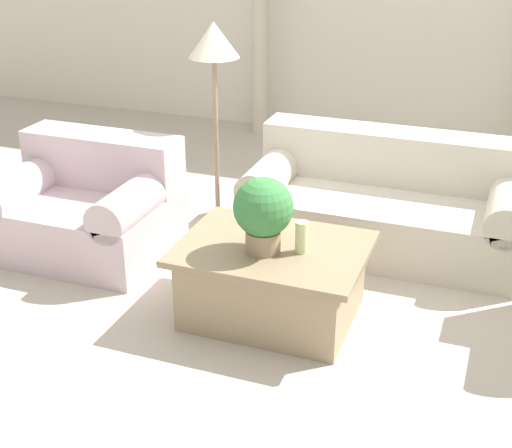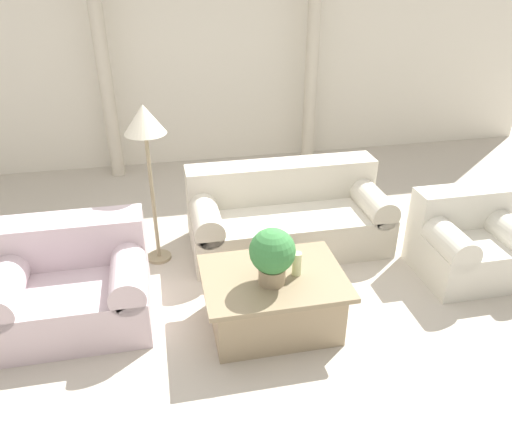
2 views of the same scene
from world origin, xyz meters
The scene contains 11 objects.
ground_plane centered at (0.00, 0.00, 0.00)m, with size 16.00×16.00×0.00m, color #BCB2A3.
wall_back centered at (0.00, 3.38, 1.60)m, with size 10.00×0.06×3.20m.
sofa_long centered at (0.57, 0.86, 0.32)m, with size 1.95×0.93×0.79m.
loveseat centered at (-1.41, 0.05, 0.33)m, with size 1.18×0.93×0.79m.
coffee_table centered at (0.14, -0.38, 0.24)m, with size 1.10×0.83×0.48m.
potted_plant centered at (0.10, -0.46, 0.73)m, with size 0.34×0.34×0.45m.
pillar_candle centered at (0.31, -0.40, 0.57)m, with size 0.07×0.07×0.19m.
floor_lamp centered at (-0.73, 0.80, 1.31)m, with size 0.37×0.37×1.54m.
column_left centered at (-1.19, 3.04, 1.32)m, with size 0.24×0.24×2.59m.
column_right centered at (1.46, 3.04, 1.32)m, with size 0.24×0.24×2.59m.
armchair centered at (2.08, 0.00, 0.33)m, with size 0.91×0.79×0.76m.
Camera 2 is at (-0.64, -3.45, 2.68)m, focal length 35.00 mm.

